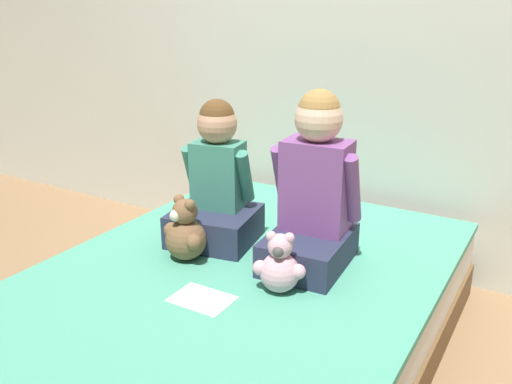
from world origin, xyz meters
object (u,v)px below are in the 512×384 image
(sign_card, at_px, (202,299))
(child_on_right, at_px, (314,193))
(bed, at_px, (234,318))
(teddy_bear_held_by_left_child, at_px, (185,233))
(teddy_bear_held_by_right_child, at_px, (280,267))
(child_on_left, at_px, (216,186))

(sign_card, bearing_deg, child_on_right, 67.27)
(bed, xyz_separation_m, teddy_bear_held_by_left_child, (-0.24, 0.02, 0.30))
(teddy_bear_held_by_left_child, distance_m, teddy_bear_held_by_right_child, 0.45)
(teddy_bear_held_by_left_child, bearing_deg, child_on_right, 46.41)
(bed, height_order, child_on_left, child_on_left)
(child_on_left, distance_m, teddy_bear_held_by_left_child, 0.26)
(teddy_bear_held_by_right_child, height_order, sign_card, teddy_bear_held_by_right_child)
(teddy_bear_held_by_right_child, bearing_deg, child_on_left, 131.49)
(child_on_right, distance_m, teddy_bear_held_by_left_child, 0.53)
(child_on_right, distance_m, teddy_bear_held_by_right_child, 0.34)
(child_on_right, height_order, teddy_bear_held_by_left_child, child_on_right)
(child_on_left, relative_size, child_on_right, 0.89)
(bed, distance_m, teddy_bear_held_by_right_child, 0.36)
(child_on_right, bearing_deg, teddy_bear_held_by_right_child, -93.59)
(child_on_right, height_order, teddy_bear_held_by_right_child, child_on_right)
(teddy_bear_held_by_left_child, bearing_deg, child_on_left, 108.96)
(bed, relative_size, sign_card, 9.70)
(bed, xyz_separation_m, sign_card, (0.01, -0.21, 0.19))
(sign_card, bearing_deg, child_on_left, 118.60)
(child_on_left, bearing_deg, bed, -55.61)
(teddy_bear_held_by_left_child, relative_size, teddy_bear_held_by_right_child, 1.16)
(child_on_left, distance_m, child_on_right, 0.45)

